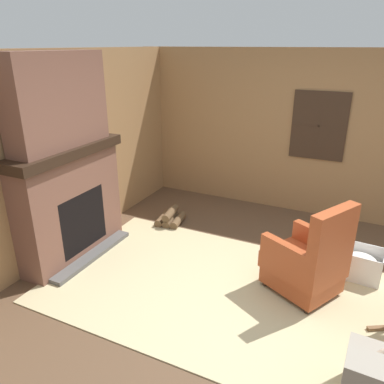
{
  "coord_description": "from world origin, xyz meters",
  "views": [
    {
      "loc": [
        0.73,
        -3.0,
        2.41
      ],
      "look_at": [
        -0.9,
        0.41,
        0.9
      ],
      "focal_mm": 35.0,
      "sensor_mm": 36.0,
      "label": 1
    }
  ],
  "objects_px": {
    "firewood_stack": "(170,218)",
    "armchair": "(307,263)",
    "laundry_basket": "(360,263)",
    "storage_case": "(69,137)",
    "oil_lamp_vase": "(33,146)"
  },
  "relations": [
    {
      "from": "armchair",
      "to": "oil_lamp_vase",
      "type": "distance_m",
      "value": 3.01
    },
    {
      "from": "armchair",
      "to": "firewood_stack",
      "type": "relative_size",
      "value": 2.22
    },
    {
      "from": "armchair",
      "to": "oil_lamp_vase",
      "type": "relative_size",
      "value": 4.16
    },
    {
      "from": "laundry_basket",
      "to": "storage_case",
      "type": "relative_size",
      "value": 1.81
    },
    {
      "from": "armchair",
      "to": "laundry_basket",
      "type": "relative_size",
      "value": 2.17
    },
    {
      "from": "armchair",
      "to": "laundry_basket",
      "type": "distance_m",
      "value": 0.77
    },
    {
      "from": "armchair",
      "to": "storage_case",
      "type": "relative_size",
      "value": 3.92
    },
    {
      "from": "armchair",
      "to": "firewood_stack",
      "type": "height_order",
      "value": "armchair"
    },
    {
      "from": "armchair",
      "to": "laundry_basket",
      "type": "bearing_deg",
      "value": -102.54
    },
    {
      "from": "firewood_stack",
      "to": "armchair",
      "type": "bearing_deg",
      "value": -22.4
    },
    {
      "from": "storage_case",
      "to": "armchair",
      "type": "bearing_deg",
      "value": 5.24
    },
    {
      "from": "laundry_basket",
      "to": "storage_case",
      "type": "distance_m",
      "value": 3.53
    },
    {
      "from": "laundry_basket",
      "to": "storage_case",
      "type": "bearing_deg",
      "value": -165.7
    },
    {
      "from": "storage_case",
      "to": "laundry_basket",
      "type": "bearing_deg",
      "value": 14.3
    },
    {
      "from": "firewood_stack",
      "to": "oil_lamp_vase",
      "type": "relative_size",
      "value": 1.88
    }
  ]
}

